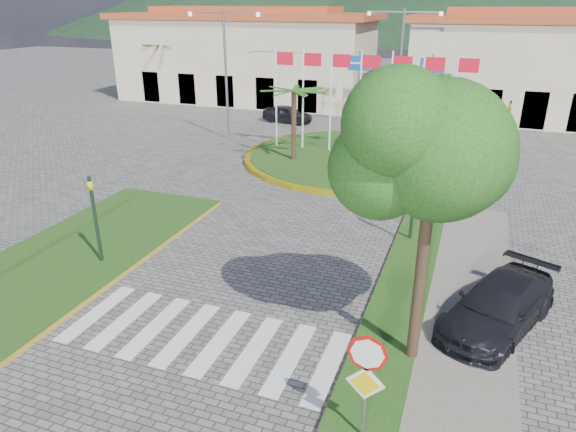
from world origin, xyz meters
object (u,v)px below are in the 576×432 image
(car_dark_b, at_px, (421,112))
(car_side_right, at_px, (498,306))
(stop_sign, at_px, (366,373))
(car_dark_a, at_px, (287,114))
(deciduous_tree, at_px, (433,164))
(white_van, at_px, (292,101))
(roundabout_island, at_px, (355,157))

(car_dark_b, distance_m, car_side_right, 27.47)
(stop_sign, bearing_deg, car_dark_a, 113.12)
(deciduous_tree, height_order, white_van, deciduous_tree)
(roundabout_island, relative_size, deciduous_tree, 1.87)
(car_side_right, bearing_deg, car_dark_b, 124.42)
(stop_sign, bearing_deg, white_van, 112.02)
(deciduous_tree, bearing_deg, stop_sign, -101.18)
(roundabout_island, height_order, stop_sign, roundabout_island)
(roundabout_island, distance_m, deciduous_tree, 18.55)
(roundabout_island, xyz_separation_m, car_dark_a, (-7.07, 8.00, 0.47))
(deciduous_tree, distance_m, white_van, 34.23)
(car_dark_a, bearing_deg, car_dark_b, -57.12)
(roundabout_island, bearing_deg, deciduous_tree, -72.09)
(deciduous_tree, bearing_deg, car_dark_a, 116.69)
(car_side_right, bearing_deg, deciduous_tree, -107.86)
(car_dark_b, bearing_deg, car_side_right, -155.03)
(white_van, height_order, car_dark_a, car_dark_a)
(roundabout_island, distance_m, car_dark_a, 10.69)
(car_dark_a, bearing_deg, stop_sign, -148.44)
(white_van, bearing_deg, deciduous_tree, -153.84)
(white_van, xyz_separation_m, car_side_right, (16.27, -28.49, 0.15))
(car_dark_b, relative_size, car_side_right, 0.87)
(deciduous_tree, distance_m, car_side_right, 5.42)
(deciduous_tree, distance_m, car_dark_a, 28.35)
(white_van, distance_m, car_side_right, 32.81)
(white_van, height_order, car_dark_b, car_dark_b)
(roundabout_island, bearing_deg, stop_sign, -76.27)
(car_dark_b, bearing_deg, stop_sign, -161.35)
(deciduous_tree, relative_size, car_dark_b, 1.69)
(stop_sign, height_order, deciduous_tree, deciduous_tree)
(stop_sign, xyz_separation_m, white_van, (-13.67, 33.80, -1.26))
(deciduous_tree, bearing_deg, car_dark_b, 96.30)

